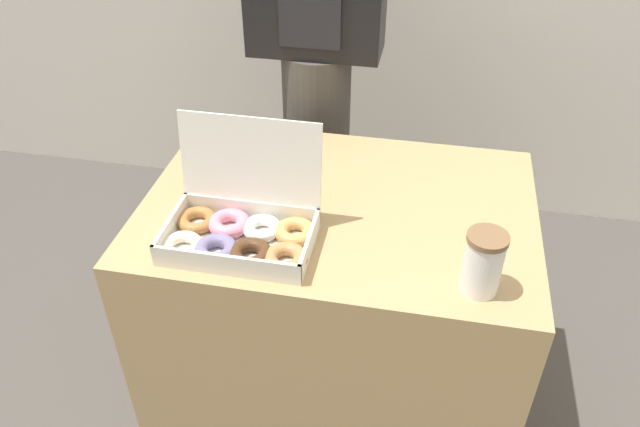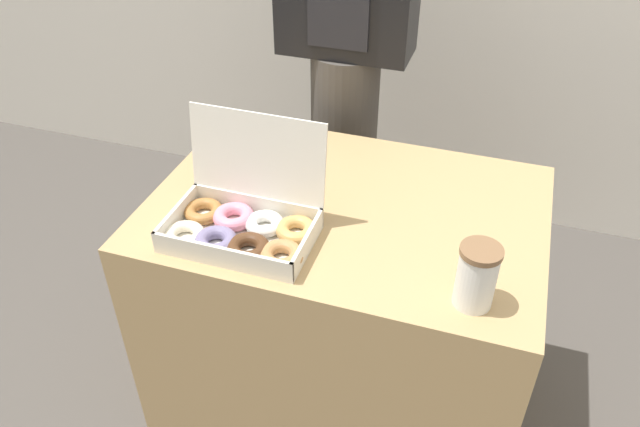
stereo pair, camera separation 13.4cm
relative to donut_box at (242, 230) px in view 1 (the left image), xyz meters
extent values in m
plane|color=#4C4742|center=(0.19, 0.19, -0.76)|extent=(14.00, 14.00, 0.00)
cube|color=tan|center=(0.19, 0.19, -0.40)|extent=(0.95, 0.67, 0.72)
cube|color=white|center=(0.00, -0.01, -0.03)|extent=(0.32, 0.20, 0.01)
cube|color=white|center=(-0.16, -0.01, -0.01)|extent=(0.01, 0.20, 0.05)
cube|color=white|center=(0.15, -0.01, -0.01)|extent=(0.01, 0.20, 0.05)
cube|color=white|center=(0.00, -0.11, -0.01)|extent=(0.32, 0.01, 0.05)
cube|color=white|center=(0.00, 0.08, -0.01)|extent=(0.32, 0.01, 0.05)
cube|color=white|center=(0.00, 0.10, 0.12)|extent=(0.32, 0.03, 0.20)
torus|color=silver|center=(-0.12, -0.06, -0.02)|extent=(0.11, 0.11, 0.03)
torus|color=#A87038|center=(-0.12, 0.03, -0.02)|extent=(0.11, 0.11, 0.03)
torus|color=slate|center=(-0.04, -0.06, -0.01)|extent=(0.10, 0.10, 0.03)
torus|color=pink|center=(-0.04, 0.03, -0.01)|extent=(0.13, 0.13, 0.03)
torus|color=#4C2D19|center=(0.04, -0.06, -0.01)|extent=(0.13, 0.13, 0.03)
torus|color=white|center=(0.04, 0.03, -0.02)|extent=(0.10, 0.10, 0.03)
torus|color=#B27F4C|center=(0.11, -0.06, -0.01)|extent=(0.13, 0.13, 0.03)
torus|color=tan|center=(0.11, 0.03, -0.01)|extent=(0.13, 0.13, 0.03)
cylinder|color=white|center=(0.51, -0.05, 0.03)|extent=(0.08, 0.08, 0.13)
cylinder|color=brown|center=(0.51, -0.05, 0.10)|extent=(0.08, 0.08, 0.01)
cylinder|color=#4C4742|center=(0.02, 0.73, -0.32)|extent=(0.21, 0.21, 0.88)
camera|label=1|loc=(0.38, -1.02, 0.85)|focal=35.00mm
camera|label=2|loc=(0.51, -0.99, 0.85)|focal=35.00mm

